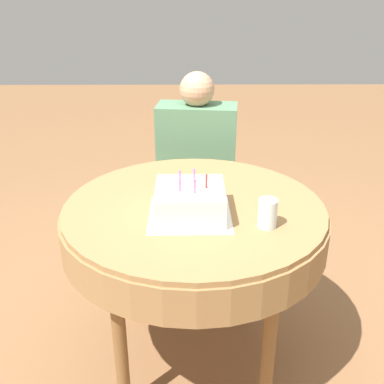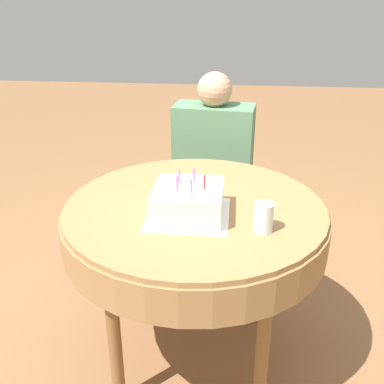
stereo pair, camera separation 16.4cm
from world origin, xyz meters
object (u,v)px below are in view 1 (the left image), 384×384
Objects in this scene: birthday_cake at (190,201)px; drinking_glass at (267,213)px; person at (196,155)px; chair at (198,178)px.

drinking_glass is at bearing -18.59° from birthday_cake.
drinking_glass is (0.26, -0.09, -0.00)m from birthday_cake.
person is 11.00× the size of drinking_glass.
birthday_cake is at bearing -86.48° from chair.
chair is at bearing 86.95° from birthday_cake.
birthday_cake is 2.40× the size of drinking_glass.
person is at bearing -90.00° from chair.
chair is 0.81× the size of person.
birthday_cake reaches higher than chair.
birthday_cake is (-0.04, -0.86, 0.14)m from person.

